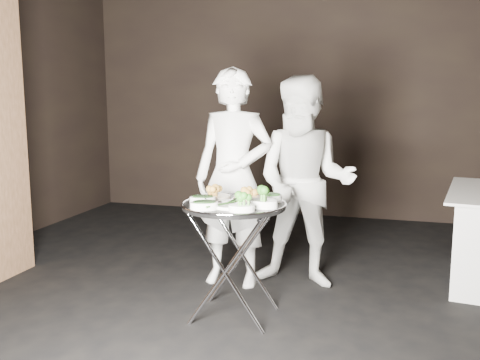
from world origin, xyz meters
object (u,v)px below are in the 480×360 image
(tray_stand, at_px, (234,255))
(serving_tray, at_px, (234,205))
(waiter_right, at_px, (305,183))
(waiter_left, at_px, (233,178))

(tray_stand, relative_size, serving_tray, 1.10)
(serving_tray, bearing_deg, waiter_right, 65.11)
(waiter_left, bearing_deg, serving_tray, -71.87)
(tray_stand, bearing_deg, waiter_left, 107.17)
(waiter_left, distance_m, waiter_right, 0.58)
(tray_stand, xyz_separation_m, serving_tray, (-0.00, 0.00, 0.35))
(waiter_left, bearing_deg, tray_stand, -71.87)
(tray_stand, distance_m, waiter_right, 0.94)
(tray_stand, relative_size, waiter_left, 0.45)
(tray_stand, distance_m, waiter_left, 0.82)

